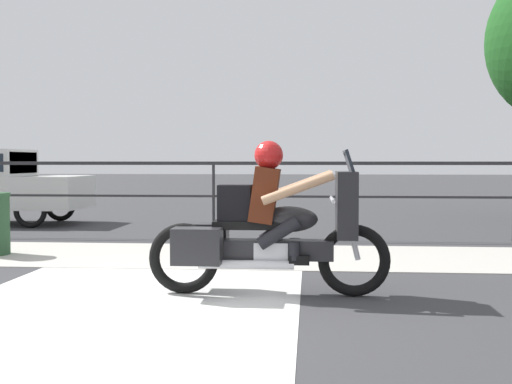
# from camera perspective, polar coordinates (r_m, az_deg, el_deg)

# --- Properties ---
(ground_plane) EXTENTS (120.00, 120.00, 0.00)m
(ground_plane) POSITION_cam_1_polar(r_m,az_deg,el_deg) (6.00, -11.67, -10.30)
(ground_plane) COLOR #38383A
(sidewalk_band) EXTENTS (44.00, 2.40, 0.01)m
(sidewalk_band) POSITION_cam_1_polar(r_m,az_deg,el_deg) (9.26, -5.68, -5.61)
(sidewalk_band) COLOR #B7B2A8
(sidewalk_band) RESTS_ON ground
(crosswalk_band) EXTENTS (3.28, 6.00, 0.01)m
(crosswalk_band) POSITION_cam_1_polar(r_m,az_deg,el_deg) (5.83, -12.76, -10.66)
(crosswalk_band) COLOR silver
(crosswalk_band) RESTS_ON ground
(fence_railing) EXTENTS (36.00, 0.05, 1.34)m
(fence_railing) POSITION_cam_1_polar(r_m,az_deg,el_deg) (11.20, -3.80, 1.23)
(fence_railing) COLOR #232326
(fence_railing) RESTS_ON ground
(motorcycle) EXTENTS (2.44, 0.76, 1.56)m
(motorcycle) POSITION_cam_1_polar(r_m,az_deg,el_deg) (6.45, 1.07, -3.16)
(motorcycle) COLOR black
(motorcycle) RESTS_ON ground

